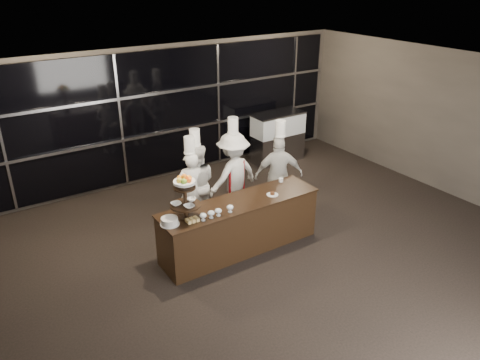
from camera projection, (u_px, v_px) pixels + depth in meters
room at (322, 194)px, 6.72m from camera, size 10.00×10.00×10.00m
window_wall at (172, 113)px, 10.47m from camera, size 8.60×0.10×2.80m
buffet_counter at (240, 225)px, 7.97m from camera, size 2.84×0.74×0.92m
display_stand at (185, 194)px, 7.11m from camera, size 0.48×0.48×0.74m
compotes at (216, 212)px, 7.29m from camera, size 0.60×0.11×0.12m
layer_cake at (170, 221)px, 7.07m from camera, size 0.30×0.30×0.11m
pastry_squares at (192, 220)px, 7.16m from camera, size 0.20×0.13×0.05m
small_plate at (272, 194)px, 8.00m from camera, size 0.20×0.20×0.05m
chef_cup at (281, 180)px, 8.49m from camera, size 0.08×0.08×0.07m
display_case at (278, 135)px, 11.59m from camera, size 1.32×0.58×1.24m
chef_a at (191, 189)px, 8.56m from camera, size 0.61×0.48×1.78m
chef_b at (197, 183)px, 8.76m from camera, size 0.93×0.84×1.85m
chef_c at (233, 175)px, 8.94m from camera, size 1.18×0.79×2.00m
chef_d at (279, 174)px, 9.06m from camera, size 1.02×0.77×1.90m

